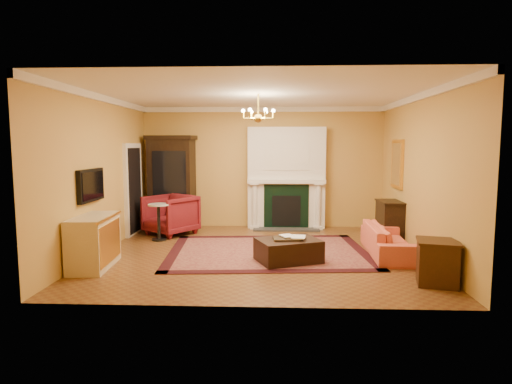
# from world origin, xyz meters

# --- Properties ---
(floor) EXTENTS (6.00, 5.50, 0.02)m
(floor) POSITION_xyz_m (0.00, 0.00, -0.01)
(floor) COLOR brown
(floor) RESTS_ON ground
(ceiling) EXTENTS (6.00, 5.50, 0.02)m
(ceiling) POSITION_xyz_m (0.00, 0.00, 3.01)
(ceiling) COLOR white
(ceiling) RESTS_ON wall_back
(wall_back) EXTENTS (6.00, 0.02, 3.00)m
(wall_back) POSITION_xyz_m (0.00, 2.76, 1.50)
(wall_back) COLOR #BD9843
(wall_back) RESTS_ON floor
(wall_front) EXTENTS (6.00, 0.02, 3.00)m
(wall_front) POSITION_xyz_m (0.00, -2.76, 1.50)
(wall_front) COLOR #BD9843
(wall_front) RESTS_ON floor
(wall_left) EXTENTS (0.02, 5.50, 3.00)m
(wall_left) POSITION_xyz_m (-3.01, 0.00, 1.50)
(wall_left) COLOR #BD9843
(wall_left) RESTS_ON floor
(wall_right) EXTENTS (0.02, 5.50, 3.00)m
(wall_right) POSITION_xyz_m (3.01, 0.00, 1.50)
(wall_right) COLOR #BD9843
(wall_right) RESTS_ON floor
(fireplace) EXTENTS (1.90, 0.70, 2.50)m
(fireplace) POSITION_xyz_m (0.60, 2.57, 1.19)
(fireplace) COLOR silver
(fireplace) RESTS_ON wall_back
(crown_molding) EXTENTS (6.00, 5.50, 0.12)m
(crown_molding) POSITION_xyz_m (0.00, 0.96, 2.94)
(crown_molding) COLOR white
(crown_molding) RESTS_ON ceiling
(doorway) EXTENTS (0.08, 1.05, 2.10)m
(doorway) POSITION_xyz_m (-2.95, 1.70, 1.05)
(doorway) COLOR silver
(doorway) RESTS_ON wall_left
(tv_panel) EXTENTS (0.09, 0.95, 0.58)m
(tv_panel) POSITION_xyz_m (-2.95, -0.60, 1.35)
(tv_panel) COLOR black
(tv_panel) RESTS_ON wall_left
(gilt_mirror) EXTENTS (0.06, 0.76, 1.05)m
(gilt_mirror) POSITION_xyz_m (2.97, 1.40, 1.65)
(gilt_mirror) COLOR gold
(gilt_mirror) RESTS_ON wall_right
(chandelier) EXTENTS (0.63, 0.55, 0.53)m
(chandelier) POSITION_xyz_m (-0.00, 0.00, 2.61)
(chandelier) COLOR gold
(chandelier) RESTS_ON ceiling
(oriental_rug) EXTENTS (4.01, 3.14, 0.02)m
(oriental_rug) POSITION_xyz_m (0.19, 0.10, 0.01)
(oriental_rug) COLOR #4E101D
(oriental_rug) RESTS_ON floor
(china_cabinet) EXTENTS (1.15, 0.62, 2.19)m
(china_cabinet) POSITION_xyz_m (-2.25, 2.49, 1.10)
(china_cabinet) COLOR black
(china_cabinet) RESTS_ON floor
(wingback_armchair) EXTENTS (1.33, 1.32, 1.01)m
(wingback_armchair) POSITION_xyz_m (-2.09, 1.65, 0.50)
(wingback_armchair) COLOR maroon
(wingback_armchair) RESTS_ON floor
(pedestal_table) EXTENTS (0.45, 0.45, 0.80)m
(pedestal_table) POSITION_xyz_m (-2.19, 1.01, 0.46)
(pedestal_table) COLOR black
(pedestal_table) RESTS_ON floor
(commode) EXTENTS (0.64, 1.22, 0.88)m
(commode) POSITION_xyz_m (-2.73, -1.07, 0.44)
(commode) COLOR beige
(commode) RESTS_ON floor
(coral_sofa) EXTENTS (0.64, 1.95, 0.75)m
(coral_sofa) POSITION_xyz_m (2.47, -0.03, 0.38)
(coral_sofa) COLOR #E35448
(coral_sofa) RESTS_ON floor
(end_table) EXTENTS (0.66, 0.66, 0.63)m
(end_table) POSITION_xyz_m (2.72, -1.73, 0.32)
(end_table) COLOR #341A0E
(end_table) RESTS_ON floor
(console_table) EXTENTS (0.45, 0.76, 0.84)m
(console_table) POSITION_xyz_m (2.78, 1.14, 0.42)
(console_table) COLOR black
(console_table) RESTS_ON floor
(leather_ottoman) EXTENTS (1.26, 1.10, 0.39)m
(leather_ottoman) POSITION_xyz_m (0.56, -0.60, 0.21)
(leather_ottoman) COLOR black
(leather_ottoman) RESTS_ON oriental_rug
(ottoman_tray) EXTENTS (0.50, 0.40, 0.03)m
(ottoman_tray) POSITION_xyz_m (0.53, -0.62, 0.42)
(ottoman_tray) COLOR black
(ottoman_tray) RESTS_ON leather_ottoman
(book_a) EXTENTS (0.21, 0.11, 0.29)m
(book_a) POSITION_xyz_m (0.45, -0.58, 0.58)
(book_a) COLOR gray
(book_a) RESTS_ON ottoman_tray
(book_b) EXTENTS (0.24, 0.06, 0.33)m
(book_b) POSITION_xyz_m (0.62, -0.60, 0.60)
(book_b) COLOR gray
(book_b) RESTS_ON ottoman_tray
(topiary_left) EXTENTS (0.18, 0.18, 0.48)m
(topiary_left) POSITION_xyz_m (-0.15, 2.53, 1.49)
(topiary_left) COLOR gray
(topiary_left) RESTS_ON fireplace
(topiary_right) EXTENTS (0.15, 0.15, 0.40)m
(topiary_right) POSITION_xyz_m (1.23, 2.53, 1.45)
(topiary_right) COLOR gray
(topiary_right) RESTS_ON fireplace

